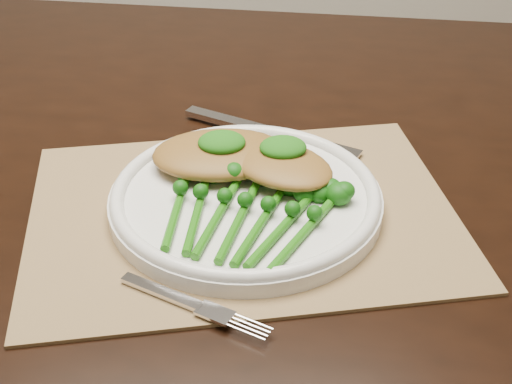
{
  "coord_description": "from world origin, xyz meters",
  "views": [
    {
      "loc": [
        -0.02,
        -0.68,
        1.17
      ],
      "look_at": [
        -0.01,
        -0.11,
        0.78
      ],
      "focal_mm": 50.0,
      "sensor_mm": 36.0,
      "label": 1
    }
  ],
  "objects_px": {
    "placemat": "(243,213)",
    "broccolini_bundle": "(239,219)",
    "dinner_plate": "(246,197)",
    "chicken_fillet_left": "(221,154)",
    "dining_table": "(189,363)"
  },
  "relations": [
    {
      "from": "placemat",
      "to": "broccolini_bundle",
      "type": "distance_m",
      "value": 0.05
    },
    {
      "from": "placemat",
      "to": "broccolini_bundle",
      "type": "relative_size",
      "value": 2.02
    },
    {
      "from": "placemat",
      "to": "dinner_plate",
      "type": "bearing_deg",
      "value": 55.17
    },
    {
      "from": "placemat",
      "to": "dinner_plate",
      "type": "relative_size",
      "value": 1.54
    },
    {
      "from": "chicken_fillet_left",
      "to": "broccolini_bundle",
      "type": "xyz_separation_m",
      "value": [
        0.02,
        -0.1,
        -0.01
      ]
    },
    {
      "from": "dining_table",
      "to": "broccolini_bundle",
      "type": "bearing_deg",
      "value": -58.22
    },
    {
      "from": "broccolini_bundle",
      "to": "placemat",
      "type": "bearing_deg",
      "value": 105.59
    },
    {
      "from": "placemat",
      "to": "dining_table",
      "type": "bearing_deg",
      "value": 111.56
    },
    {
      "from": "dinner_plate",
      "to": "broccolini_bundle",
      "type": "relative_size",
      "value": 1.31
    },
    {
      "from": "placemat",
      "to": "dinner_plate",
      "type": "height_order",
      "value": "dinner_plate"
    },
    {
      "from": "dining_table",
      "to": "dinner_plate",
      "type": "bearing_deg",
      "value": -49.82
    },
    {
      "from": "placemat",
      "to": "dinner_plate",
      "type": "xyz_separation_m",
      "value": [
        0.0,
        0.01,
        0.01
      ]
    },
    {
      "from": "dining_table",
      "to": "dinner_plate",
      "type": "height_order",
      "value": "dinner_plate"
    },
    {
      "from": "dining_table",
      "to": "broccolini_bundle",
      "type": "xyz_separation_m",
      "value": [
        0.08,
        -0.19,
        0.4
      ]
    },
    {
      "from": "placemat",
      "to": "broccolini_bundle",
      "type": "xyz_separation_m",
      "value": [
        -0.0,
        -0.04,
        0.02
      ]
    }
  ]
}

